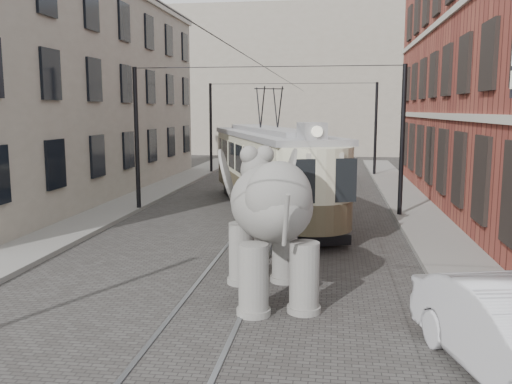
# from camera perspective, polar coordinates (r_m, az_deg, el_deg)

# --- Properties ---
(ground) EXTENTS (120.00, 120.00, 0.00)m
(ground) POSITION_cam_1_polar(r_m,az_deg,el_deg) (16.75, -0.97, -6.17)
(ground) COLOR #3D3B38
(tram_rails) EXTENTS (1.54, 80.00, 0.02)m
(tram_rails) POSITION_cam_1_polar(r_m,az_deg,el_deg) (16.74, -0.97, -6.13)
(tram_rails) COLOR slate
(tram_rails) RESTS_ON ground
(sidewalk_right) EXTENTS (2.00, 60.00, 0.15)m
(sidewalk_right) POSITION_cam_1_polar(r_m,az_deg,el_deg) (16.89, 19.71, -6.29)
(sidewalk_right) COLOR slate
(sidewalk_right) RESTS_ON ground
(sidewalk_left) EXTENTS (2.00, 60.00, 0.15)m
(sidewalk_left) POSITION_cam_1_polar(r_m,az_deg,el_deg) (18.85, -20.96, -4.84)
(sidewalk_left) COLOR slate
(sidewalk_left) RESTS_ON ground
(stucco_building) EXTENTS (7.00, 24.00, 10.00)m
(stucco_building) POSITION_cam_1_polar(r_m,az_deg,el_deg) (29.33, -19.74, 9.50)
(stucco_building) COLOR gray
(stucco_building) RESTS_ON ground
(distant_block) EXTENTS (28.00, 10.00, 14.00)m
(distant_block) POSITION_cam_1_polar(r_m,az_deg,el_deg) (56.12, 5.56, 11.29)
(distant_block) COLOR gray
(distant_block) RESTS_ON ground
(catenary) EXTENTS (11.00, 30.20, 6.00)m
(catenary) POSITION_cam_1_polar(r_m,az_deg,el_deg) (21.21, 0.60, 5.15)
(catenary) COLOR black
(catenary) RESTS_ON ground
(tram) EXTENTS (6.96, 13.13, 5.16)m
(tram) POSITION_cam_1_polar(r_m,az_deg,el_deg) (22.73, 1.36, 4.31)
(tram) COLOR beige
(tram) RESTS_ON ground
(elephant) EXTENTS (4.45, 6.13, 3.37)m
(elephant) POSITION_cam_1_polar(r_m,az_deg,el_deg) (12.38, 1.53, -3.42)
(elephant) COLOR slate
(elephant) RESTS_ON ground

